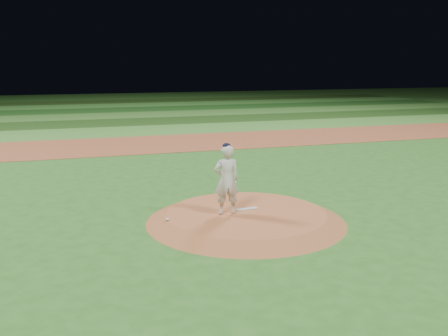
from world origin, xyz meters
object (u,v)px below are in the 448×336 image
Objects in this scene: rosin_bag at (167,219)px; pitcher_on_mound at (227,179)px; pitchers_mound at (246,217)px; pitching_rubber at (247,209)px.

pitcher_on_mound is (1.66, 0.08, 0.94)m from rosin_bag.
pitchers_mound is 8.64× the size of pitching_rubber.
pitchers_mound is 2.21m from rosin_bag.
pitchers_mound is 0.31m from pitching_rubber.
pitching_rubber is 0.32× the size of pitcher_on_mound.
pitching_rubber is at bearing 64.10° from pitchers_mound.
pitchers_mound is at bearing -121.58° from pitching_rubber.
rosin_bag is at bearing -179.27° from pitchers_mound.
rosin_bag is at bearing -178.87° from pitching_rubber.
pitcher_on_mound is at bearing 174.59° from pitchers_mound.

